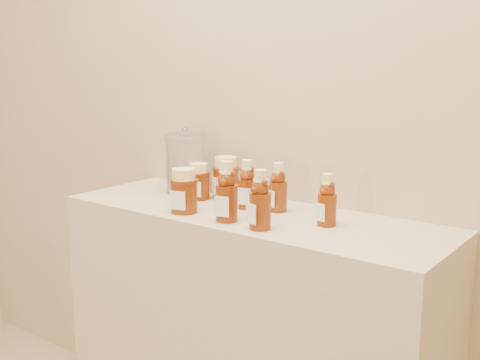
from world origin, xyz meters
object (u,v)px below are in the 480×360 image
Objects in this scene: glass_canister at (186,161)px; honey_jar_left at (199,181)px; display_table at (250,352)px; bear_bottle_front_left at (227,188)px; bear_bottle_back_left at (247,181)px.

honey_jar_left is at bearing -27.32° from glass_canister.
glass_canister is at bearing 164.98° from display_table.
bear_bottle_front_left reaches higher than honey_jar_left.
bear_bottle_back_left is 0.20m from honey_jar_left.
glass_canister reaches higher than honey_jar_left.
honey_jar_left reaches higher than display_table.
honey_jar_left is (-0.23, 0.04, 0.51)m from display_table.
display_table is 0.56m from bear_bottle_front_left.
display_table is 0.66m from glass_canister.
display_table is at bearing -15.02° from glass_canister.
display_table is 7.11× the size of bear_bottle_back_left.
bear_bottle_front_left is 0.89× the size of glass_canister.
bear_bottle_front_left reaches higher than bear_bottle_back_left.
bear_bottle_back_left is at bearing 138.10° from display_table.
honey_jar_left is at bearing 170.99° from display_table.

